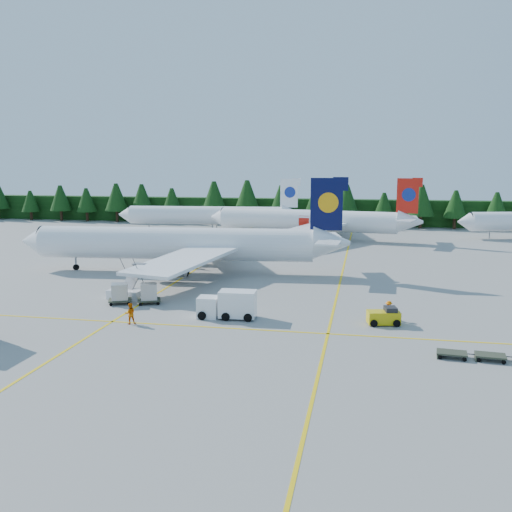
% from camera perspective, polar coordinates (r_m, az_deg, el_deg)
% --- Properties ---
extents(ground, '(320.00, 320.00, 0.00)m').
position_cam_1_polar(ground, '(56.51, 1.51, -5.68)').
color(ground, gray).
rests_on(ground, ground).
extents(taxi_stripe_a, '(0.25, 120.00, 0.01)m').
position_cam_1_polar(taxi_stripe_a, '(78.69, -6.15, -1.42)').
color(taxi_stripe_a, yellow).
rests_on(taxi_stripe_a, ground).
extents(taxi_stripe_b, '(0.25, 120.00, 0.01)m').
position_cam_1_polar(taxi_stripe_b, '(75.32, 8.55, -1.96)').
color(taxi_stripe_b, yellow).
rests_on(taxi_stripe_b, ground).
extents(taxi_stripe_cross, '(80.00, 0.25, 0.01)m').
position_cam_1_polar(taxi_stripe_cross, '(50.82, 0.38, -7.41)').
color(taxi_stripe_cross, yellow).
rests_on(taxi_stripe_cross, ground).
extents(treeline_hedge, '(220.00, 4.00, 6.00)m').
position_cam_1_polar(treeline_hedge, '(136.62, 7.24, 4.41)').
color(treeline_hedge, black).
rests_on(treeline_hedge, ground).
extents(airliner_navy, '(43.64, 35.80, 12.69)m').
position_cam_1_polar(airliner_navy, '(77.24, -8.62, 1.19)').
color(airliner_navy, white).
rests_on(airliner_navy, ground).
extents(airliner_red, '(40.43, 33.03, 11.81)m').
position_cam_1_polar(airliner_red, '(110.24, 4.74, 3.56)').
color(airliner_red, white).
rests_on(airliner_red, ground).
extents(airliner_far_left, '(38.63, 6.98, 11.23)m').
position_cam_1_polar(airliner_far_left, '(122.36, -5.57, 4.11)').
color(airliner_far_left, white).
rests_on(airliner_far_left, ground).
extents(airstairs, '(3.86, 5.24, 3.33)m').
position_cam_1_polar(airstairs, '(63.95, -12.80, -3.46)').
color(airstairs, white).
rests_on(airstairs, ground).
extents(service_truck, '(5.61, 2.24, 2.67)m').
position_cam_1_polar(service_truck, '(54.35, -2.90, -4.86)').
color(service_truck, silver).
rests_on(service_truck, ground).
extents(baggage_tug, '(3.14, 2.08, 1.55)m').
position_cam_1_polar(baggage_tug, '(53.61, 12.71, -5.91)').
color(baggage_tug, gold).
rests_on(baggage_tug, ground).
extents(uld_pair, '(5.82, 3.19, 1.81)m').
position_cam_1_polar(uld_pair, '(60.98, -12.07, -3.59)').
color(uld_pair, '#343929').
rests_on(uld_pair, ground).
extents(crew_a, '(0.70, 0.53, 1.76)m').
position_cam_1_polar(crew_a, '(61.42, -10.39, -3.76)').
color(crew_a, '#ED6305').
rests_on(crew_a, ground).
extents(crew_b, '(1.20, 1.12, 1.97)m').
position_cam_1_polar(crew_b, '(53.65, -12.47, -5.64)').
color(crew_b, '#D95F04').
rests_on(crew_b, ground).
extents(crew_c, '(0.57, 0.78, 1.79)m').
position_cam_1_polar(crew_c, '(55.28, 13.13, -5.31)').
color(crew_c, orange).
rests_on(crew_c, ground).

